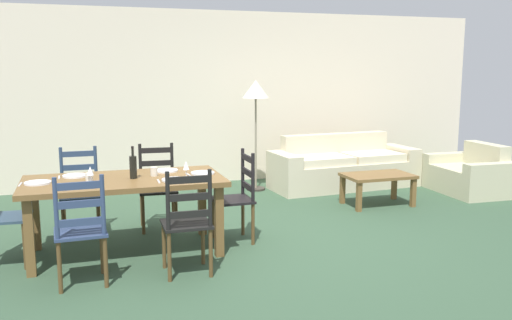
# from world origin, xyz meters

# --- Properties ---
(ground_plane) EXTENTS (9.60, 9.60, 0.02)m
(ground_plane) POSITION_xyz_m (0.00, 0.00, -0.01)
(ground_plane) COLOR #314B35
(wall_far) EXTENTS (9.60, 0.16, 2.70)m
(wall_far) POSITION_xyz_m (0.00, 3.30, 1.35)
(wall_far) COLOR beige
(wall_far) RESTS_ON ground_plane
(dining_table) EXTENTS (1.90, 0.96, 0.75)m
(dining_table) POSITION_xyz_m (-1.52, 0.11, 0.66)
(dining_table) COLOR brown
(dining_table) RESTS_ON ground_plane
(dining_chair_near_left) EXTENTS (0.44, 0.42, 0.96)m
(dining_chair_near_left) POSITION_xyz_m (-1.94, -0.63, 0.48)
(dining_chair_near_left) COLOR navy
(dining_chair_near_left) RESTS_ON ground_plane
(dining_chair_near_right) EXTENTS (0.43, 0.41, 0.96)m
(dining_chair_near_right) POSITION_xyz_m (-1.05, -0.66, 0.48)
(dining_chair_near_right) COLOR black
(dining_chair_near_right) RESTS_ON ground_plane
(dining_chair_far_left) EXTENTS (0.42, 0.40, 0.96)m
(dining_chair_far_left) POSITION_xyz_m (-1.94, 0.89, 0.48)
(dining_chair_far_left) COLOR navy
(dining_chair_far_left) RESTS_ON ground_plane
(dining_chair_far_right) EXTENTS (0.45, 0.43, 0.96)m
(dining_chair_far_right) POSITION_xyz_m (-1.09, 0.89, 0.48)
(dining_chair_far_right) COLOR black
(dining_chair_far_right) RESTS_ON ground_plane
(dining_chair_head_west) EXTENTS (0.43, 0.45, 0.96)m
(dining_chair_head_west) POSITION_xyz_m (-2.64, 0.12, 0.48)
(dining_chair_head_west) COLOR #2F4559
(dining_chair_head_west) RESTS_ON ground_plane
(dining_chair_head_east) EXTENTS (0.40, 0.42, 0.96)m
(dining_chair_head_east) POSITION_xyz_m (-0.37, 0.14, 0.48)
(dining_chair_head_east) COLOR black
(dining_chair_head_east) RESTS_ON ground_plane
(dinner_plate_near_left) EXTENTS (0.24, 0.24, 0.02)m
(dinner_plate_near_left) POSITION_xyz_m (-1.97, -0.14, 0.76)
(dinner_plate_near_left) COLOR white
(dinner_plate_near_left) RESTS_ON dining_table
(fork_near_left) EXTENTS (0.03, 0.17, 0.01)m
(fork_near_left) POSITION_xyz_m (-2.12, -0.14, 0.75)
(fork_near_left) COLOR silver
(fork_near_left) RESTS_ON dining_table
(dinner_plate_near_right) EXTENTS (0.24, 0.24, 0.02)m
(dinner_plate_near_right) POSITION_xyz_m (-1.07, -0.14, 0.76)
(dinner_plate_near_right) COLOR white
(dinner_plate_near_right) RESTS_ON dining_table
(fork_near_right) EXTENTS (0.02, 0.17, 0.01)m
(fork_near_right) POSITION_xyz_m (-1.22, -0.14, 0.75)
(fork_near_right) COLOR silver
(fork_near_right) RESTS_ON dining_table
(dinner_plate_far_left) EXTENTS (0.24, 0.24, 0.02)m
(dinner_plate_far_left) POSITION_xyz_m (-1.97, 0.36, 0.76)
(dinner_plate_far_left) COLOR white
(dinner_plate_far_left) RESTS_ON dining_table
(fork_far_left) EXTENTS (0.02, 0.17, 0.01)m
(fork_far_left) POSITION_xyz_m (-2.12, 0.36, 0.75)
(fork_far_left) COLOR silver
(fork_far_left) RESTS_ON dining_table
(dinner_plate_far_right) EXTENTS (0.24, 0.24, 0.02)m
(dinner_plate_far_right) POSITION_xyz_m (-1.07, 0.36, 0.76)
(dinner_plate_far_right) COLOR white
(dinner_plate_far_right) RESTS_ON dining_table
(fork_far_right) EXTENTS (0.02, 0.17, 0.01)m
(fork_far_right) POSITION_xyz_m (-1.22, 0.36, 0.75)
(fork_far_right) COLOR silver
(fork_far_right) RESTS_ON dining_table
(dinner_plate_head_west) EXTENTS (0.24, 0.24, 0.02)m
(dinner_plate_head_west) POSITION_xyz_m (-2.30, 0.11, 0.76)
(dinner_plate_head_west) COLOR white
(dinner_plate_head_west) RESTS_ON dining_table
(fork_head_west) EXTENTS (0.03, 0.17, 0.01)m
(fork_head_west) POSITION_xyz_m (-2.45, 0.11, 0.75)
(fork_head_west) COLOR silver
(fork_head_west) RESTS_ON dining_table
(dinner_plate_head_east) EXTENTS (0.24, 0.24, 0.02)m
(dinner_plate_head_east) POSITION_xyz_m (-0.74, 0.11, 0.76)
(dinner_plate_head_east) COLOR white
(dinner_plate_head_east) RESTS_ON dining_table
(fork_head_east) EXTENTS (0.03, 0.17, 0.01)m
(fork_head_east) POSITION_xyz_m (-0.89, 0.11, 0.75)
(fork_head_east) COLOR silver
(fork_head_east) RESTS_ON dining_table
(wine_bottle) EXTENTS (0.07, 0.07, 0.32)m
(wine_bottle) POSITION_xyz_m (-1.43, 0.08, 0.87)
(wine_bottle) COLOR black
(wine_bottle) RESTS_ON dining_table
(wine_glass_near_left) EXTENTS (0.06, 0.06, 0.16)m
(wine_glass_near_left) POSITION_xyz_m (-1.83, -0.03, 0.86)
(wine_glass_near_left) COLOR white
(wine_glass_near_left) RESTS_ON dining_table
(wine_glass_near_right) EXTENTS (0.06, 0.06, 0.16)m
(wine_glass_near_right) POSITION_xyz_m (-0.93, -0.02, 0.86)
(wine_glass_near_right) COLOR white
(wine_glass_near_right) RESTS_ON dining_table
(coffee_cup_primary) EXTENTS (0.07, 0.07, 0.09)m
(coffee_cup_primary) POSITION_xyz_m (-1.23, 0.15, 0.80)
(coffee_cup_primary) COLOR beige
(coffee_cup_primary) RESTS_ON dining_table
(coffee_cup_secondary) EXTENTS (0.07, 0.07, 0.09)m
(coffee_cup_secondary) POSITION_xyz_m (-1.84, 0.03, 0.80)
(coffee_cup_secondary) COLOR beige
(coffee_cup_secondary) RESTS_ON dining_table
(couch) EXTENTS (2.33, 0.96, 0.80)m
(couch) POSITION_xyz_m (1.93, 2.26, 0.29)
(couch) COLOR beige
(couch) RESTS_ON ground_plane
(coffee_table) EXTENTS (0.90, 0.56, 0.42)m
(coffee_table) POSITION_xyz_m (1.84, 1.05, 0.36)
(coffee_table) COLOR brown
(coffee_table) RESTS_ON ground_plane
(armchair_upholstered) EXTENTS (0.84, 1.19, 0.72)m
(armchair_upholstered) POSITION_xyz_m (3.55, 1.29, 0.25)
(armchair_upholstered) COLOR beige
(armchair_upholstered) RESTS_ON ground_plane
(standing_lamp) EXTENTS (0.40, 0.40, 1.64)m
(standing_lamp) POSITION_xyz_m (0.58, 2.45, 1.41)
(standing_lamp) COLOR #332D28
(standing_lamp) RESTS_ON ground_plane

